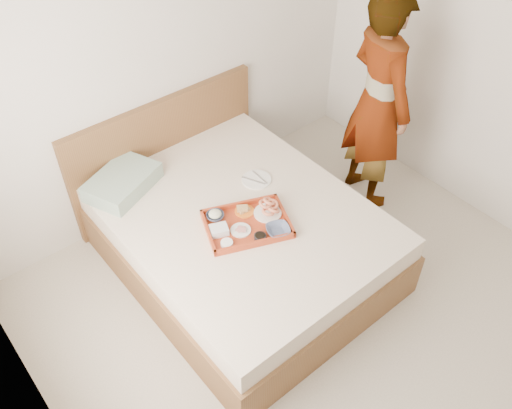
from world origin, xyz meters
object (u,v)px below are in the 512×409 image
Objects in this scene: bed at (242,239)px; tray at (247,224)px; dinner_plate at (257,180)px; person at (378,103)px.

bed is 3.61× the size of tray.
dinner_plate is at bearing 64.78° from tray.
bed is at bearing 102.89° from person.
dinner_plate is 1.09m from person.
person reaches higher than dinner_plate.
dinner_plate is 0.12× the size of person.
tray reaches higher than bed.
tray is 2.55× the size of dinner_plate.
person is at bearing -12.48° from dinner_plate.
tray is at bearing -112.20° from bed.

